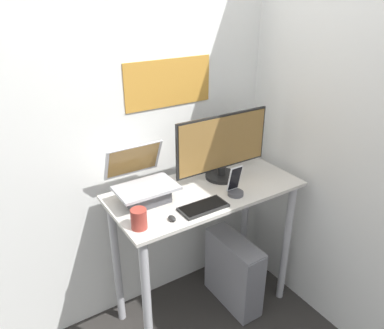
{
  "coord_description": "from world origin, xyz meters",
  "views": [
    {
      "loc": [
        -1.09,
        -1.3,
        1.97
      ],
      "look_at": [
        -0.09,
        0.26,
        1.1
      ],
      "focal_mm": 35.0,
      "sensor_mm": 36.0,
      "label": 1
    }
  ],
  "objects_px": {
    "keyboard": "(203,207)",
    "cell_phone": "(235,187)",
    "laptop": "(144,187)",
    "monitor": "(223,148)",
    "mouse": "(172,218)",
    "computer_tower": "(234,272)"
  },
  "relations": [
    {
      "from": "mouse",
      "to": "laptop",
      "type": "bearing_deg",
      "value": 96.11
    },
    {
      "from": "laptop",
      "to": "cell_phone",
      "type": "bearing_deg",
      "value": -25.63
    },
    {
      "from": "keyboard",
      "to": "cell_phone",
      "type": "distance_m",
      "value": 0.24
    },
    {
      "from": "keyboard",
      "to": "mouse",
      "type": "height_order",
      "value": "mouse"
    },
    {
      "from": "monitor",
      "to": "mouse",
      "type": "relative_size",
      "value": 11.93
    },
    {
      "from": "cell_phone",
      "to": "keyboard",
      "type": "bearing_deg",
      "value": -173.54
    },
    {
      "from": "keyboard",
      "to": "monitor",
      "type": "bearing_deg",
      "value": 38.8
    },
    {
      "from": "mouse",
      "to": "computer_tower",
      "type": "bearing_deg",
      "value": 12.59
    },
    {
      "from": "keyboard",
      "to": "laptop",
      "type": "bearing_deg",
      "value": 132.29
    },
    {
      "from": "laptop",
      "to": "keyboard",
      "type": "distance_m",
      "value": 0.34
    },
    {
      "from": "keyboard",
      "to": "cell_phone",
      "type": "height_order",
      "value": "cell_phone"
    },
    {
      "from": "keyboard",
      "to": "mouse",
      "type": "xyz_separation_m",
      "value": [
        -0.2,
        -0.01,
        0.0
      ]
    },
    {
      "from": "laptop",
      "to": "keyboard",
      "type": "xyz_separation_m",
      "value": [
        0.22,
        -0.24,
        -0.07
      ]
    },
    {
      "from": "monitor",
      "to": "cell_phone",
      "type": "xyz_separation_m",
      "value": [
        -0.06,
        -0.21,
        -0.15
      ]
    },
    {
      "from": "keyboard",
      "to": "computer_tower",
      "type": "height_order",
      "value": "keyboard"
    },
    {
      "from": "mouse",
      "to": "computer_tower",
      "type": "height_order",
      "value": "mouse"
    },
    {
      "from": "monitor",
      "to": "computer_tower",
      "type": "height_order",
      "value": "monitor"
    },
    {
      "from": "keyboard",
      "to": "mouse",
      "type": "relative_size",
      "value": 4.92
    },
    {
      "from": "mouse",
      "to": "computer_tower",
      "type": "xyz_separation_m",
      "value": [
        0.52,
        0.12,
        -0.68
      ]
    },
    {
      "from": "laptop",
      "to": "computer_tower",
      "type": "relative_size",
      "value": 0.65
    },
    {
      "from": "mouse",
      "to": "cell_phone",
      "type": "xyz_separation_m",
      "value": [
        0.43,
        0.04,
        0.03
      ]
    },
    {
      "from": "computer_tower",
      "to": "cell_phone",
      "type": "bearing_deg",
      "value": -139.75
    }
  ]
}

